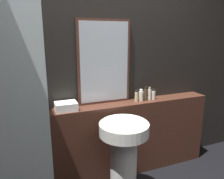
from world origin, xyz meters
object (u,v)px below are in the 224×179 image
Objects in this scene: mirror at (104,63)px; towel_stack at (66,106)px; pedestal_sink at (124,153)px; shampoo_bottle at (136,96)px; body_wash_bottle at (149,94)px; lotion_bottle at (146,94)px; conditioner_bottle at (141,96)px; hand_soap_bottle at (153,95)px.

towel_stack is at bearing -168.64° from mirror.
pedestal_sink is 6.19× the size of shampoo_bottle.
body_wash_bottle is (0.52, 0.41, 0.43)m from pedestal_sink.
lotion_bottle is at bearing -0.00° from towel_stack.
lotion_bottle reaches higher than conditioner_bottle.
towel_stack is 1.71× the size of hand_soap_bottle.
body_wash_bottle is (0.17, -0.00, 0.01)m from shampoo_bottle.
pedestal_sink is 3.86× the size of towel_stack.
body_wash_bottle reaches higher than pedestal_sink.
body_wash_bottle reaches higher than conditioner_bottle.
mirror is 0.62m from towel_stack.
mirror is 0.62m from lotion_bottle.
mirror reaches higher than conditioner_bottle.
hand_soap_bottle is at bearing 0.00° from lotion_bottle.
mirror is at bearing 169.21° from lotion_bottle.
mirror reaches higher than pedestal_sink.
towel_stack reaches higher than pedestal_sink.
lotion_bottle reaches higher than towel_stack.
lotion_bottle is 0.05m from body_wash_bottle.
mirror is 7.17× the size of hand_soap_bottle.
conditioner_bottle reaches higher than shampoo_bottle.
pedestal_sink is 0.92× the size of mirror.
pedestal_sink is at bearing -134.69° from conditioner_bottle.
lotion_bottle is at bearing 180.00° from body_wash_bottle.
conditioner_bottle is at bearing 180.00° from body_wash_bottle.
pedestal_sink is at bearing -41.88° from towel_stack.
pedestal_sink is 0.76m from lotion_bottle.
shampoo_bottle is at bearing 0.00° from towel_stack.
mirror is 0.66m from body_wash_bottle.
conditioner_bottle is (0.06, 0.00, 0.00)m from shampoo_bottle.
conditioner_bottle is (0.41, 0.41, 0.43)m from pedestal_sink.
lotion_bottle is (0.47, 0.41, 0.44)m from pedestal_sink.
towel_stack is at bearing 180.00° from lotion_bottle.
towel_stack is at bearing 180.00° from body_wash_bottle.
conditioner_bottle is at bearing 0.00° from towel_stack.
conditioner_bottle is at bearing 180.00° from lotion_bottle.
body_wash_bottle is (0.98, -0.00, 0.03)m from towel_stack.
shampoo_bottle is (0.81, 0.00, 0.02)m from towel_stack.
hand_soap_bottle is (0.23, 0.00, -0.00)m from shampoo_bottle.
pedestal_sink is 0.72m from conditioner_bottle.
pedestal_sink is 5.13× the size of lotion_bottle.
mirror is at bearing 167.72° from conditioner_bottle.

